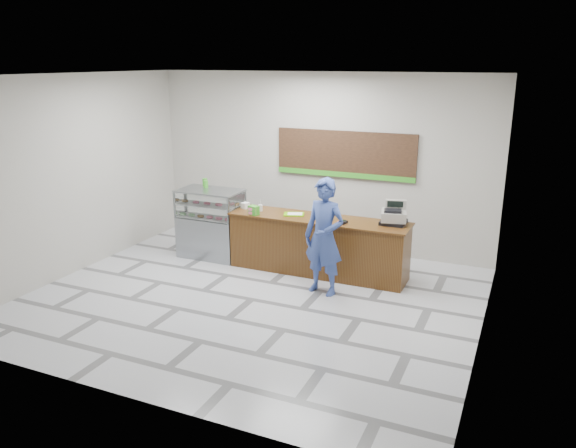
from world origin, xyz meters
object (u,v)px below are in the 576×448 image
at_px(sales_counter, 318,245).
at_px(cash_register, 394,215).
at_px(serving_tray, 294,214).
at_px(display_case, 211,223).
at_px(customer, 324,237).

relative_size(sales_counter, cash_register, 6.31).
relative_size(cash_register, serving_tray, 1.21).
bearing_deg(cash_register, serving_tray, 171.65).
xyz_separation_m(display_case, cash_register, (3.52, 0.17, 0.50)).
xyz_separation_m(cash_register, serving_tray, (-1.78, -0.16, -0.14)).
height_order(display_case, cash_register, cash_register).
relative_size(sales_counter, display_case, 2.45).
height_order(sales_counter, customer, customer).
xyz_separation_m(display_case, serving_tray, (1.74, 0.02, 0.36)).
height_order(cash_register, serving_tray, cash_register).
relative_size(display_case, cash_register, 2.57).
bearing_deg(display_case, serving_tray, 0.57).
bearing_deg(display_case, sales_counter, 0.01).
distance_m(cash_register, serving_tray, 1.79).
height_order(display_case, customer, customer).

